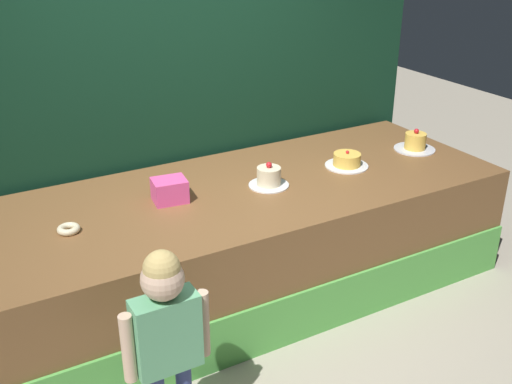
{
  "coord_description": "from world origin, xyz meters",
  "views": [
    {
      "loc": [
        -1.61,
        -2.65,
        2.51
      ],
      "look_at": [
        0.11,
        0.41,
        0.9
      ],
      "focal_mm": 42.9,
      "sensor_mm": 36.0,
      "label": 1
    }
  ],
  "objects": [
    {
      "name": "curtain_backdrop",
      "position": [
        0.0,
        1.46,
        1.35
      ],
      "size": [
        4.24,
        0.08,
        2.71
      ],
      "primitive_type": "cube",
      "color": "#113823",
      "rests_on": "ground_plane"
    },
    {
      "name": "ground_plane",
      "position": [
        0.0,
        0.0,
        0.0
      ],
      "size": [
        12.0,
        12.0,
        0.0
      ],
      "primitive_type": "plane",
      "color": "#ADA38E"
    },
    {
      "name": "cake_center_right",
      "position": [
        1.02,
        0.66,
        0.85
      ],
      "size": [
        0.32,
        0.32,
        0.12
      ],
      "color": "white",
      "rests_on": "stage_platform"
    },
    {
      "name": "cake_far_right",
      "position": [
        1.7,
        0.67,
        0.87
      ],
      "size": [
        0.32,
        0.32,
        0.17
      ],
      "color": "silver",
      "rests_on": "stage_platform"
    },
    {
      "name": "child_figure",
      "position": [
        -0.83,
        -0.4,
        0.74
      ],
      "size": [
        0.44,
        0.2,
        1.15
      ],
      "color": "#3F4C8C",
      "rests_on": "ground_plane"
    },
    {
      "name": "stage_platform",
      "position": [
        0.0,
        0.67,
        0.4
      ],
      "size": [
        3.99,
        1.38,
        0.81
      ],
      "color": "brown",
      "rests_on": "ground_plane"
    },
    {
      "name": "cake_center_left",
      "position": [
        0.34,
        0.63,
        0.87
      ],
      "size": [
        0.28,
        0.28,
        0.17
      ],
      "color": "white",
      "rests_on": "stage_platform"
    },
    {
      "name": "donut",
      "position": [
        -1.02,
        0.63,
        0.83
      ],
      "size": [
        0.13,
        0.13,
        0.04
      ],
      "primitive_type": "torus",
      "color": "beige",
      "rests_on": "stage_platform"
    },
    {
      "name": "pink_box",
      "position": [
        -0.34,
        0.74,
        0.89
      ],
      "size": [
        0.23,
        0.21,
        0.15
      ],
      "primitive_type": "cube",
      "rotation": [
        0.0,
        0.0,
        -0.13
      ],
      "color": "#F6519F",
      "rests_on": "stage_platform"
    }
  ]
}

